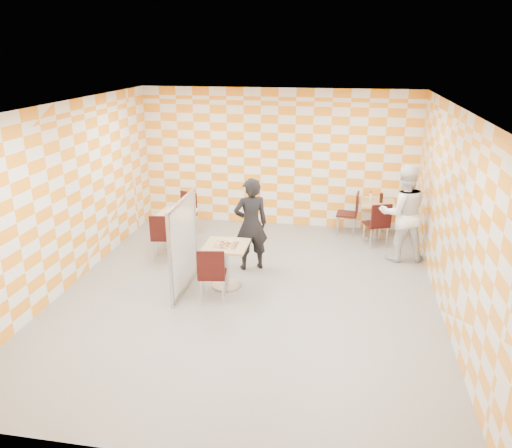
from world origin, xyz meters
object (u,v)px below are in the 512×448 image
Objects in this scene: second_table at (377,214)px; empty_table at (177,224)px; man_dark at (251,224)px; main_table at (226,258)px; chair_second_front at (378,221)px; man_white at (403,213)px; chair_second_side at (352,210)px; partition at (183,245)px; soda_bottle at (381,198)px; chair_main_front at (212,271)px; chair_empty_far at (186,210)px; chair_empty_near at (163,234)px; sport_bottle at (371,196)px.

second_table is 4.13m from empty_table.
main_table is at bearing 46.83° from man_dark.
man_white is at bearing -54.52° from chair_second_front.
partition is (-2.71, -3.06, 0.25)m from chair_second_side.
partition is 6.74× the size of soda_bottle.
chair_second_front is 0.69m from soda_bottle.
empty_table is 1.81m from partition.
second_table is at bearing 19.40° from empty_table.
soda_bottle is (2.37, 2.04, 0.01)m from man_dark.
partition is at bearing -68.01° from empty_table.
man_dark reaches higher than chair_main_front.
partition is (0.74, -2.44, 0.25)m from chair_empty_far.
man_dark reaches higher than second_table.
chair_empty_far is at bearing 90.01° from chair_empty_near.
soda_bottle is at bearing 4.01° from second_table.
man_dark is at bearing -148.22° from chair_second_front.
chair_empty_near is (-3.97, -1.40, 0.00)m from chair_second_front.
chair_empty_far is at bearing -17.47° from man_white.
soda_bottle is (-0.32, 1.14, -0.06)m from man_white.
main_table is 0.81× the size of chair_empty_far.
man_white reaches higher than chair_second_side.
chair_empty_near is 4.39m from sport_bottle.
sport_bottle is at bearing 29.13° from chair_empty_near.
empty_table is at bearing 132.45° from main_table.
chair_second_side is at bearing 177.21° from second_table.
man_white is at bearing 173.91° from man_dark.
man_dark is at bearing -139.32° from soda_bottle.
second_table is at bearing -40.57° from sport_bottle.
chair_main_front and chair_second_front have the same top height.
man_dark is 8.41× the size of sport_bottle.
partition is at bearing 22.97° from man_dark.
chair_main_front is at bearing -127.77° from second_table.
chair_main_front is at bearing -121.74° from chair_second_side.
chair_empty_near is 0.51× the size of man_white.
chair_empty_far is (-0.07, 0.78, 0.04)m from empty_table.
main_table is at bearing -133.01° from soda_bottle.
chair_empty_near is (-3.45, -2.03, 0.00)m from chair_second_side.
chair_empty_near reaches higher than main_table.
chair_empty_far is 2.56m from partition.
main_table is 0.81× the size of chair_second_front.
chair_main_front is (-0.09, -0.61, 0.04)m from main_table.
chair_second_front is 4.21m from chair_empty_near.
chair_second_front is 0.55× the size of man_dark.
second_table is at bearing -163.08° from man_dark.
empty_table is 0.48× the size of partition.
main_table is at bearing 81.93° from chair_main_front.
sport_bottle reaches higher than second_table.
partition reaches higher than chair_second_front.
chair_empty_near is at bearing 125.72° from partition.
partition reaches higher than soda_bottle.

